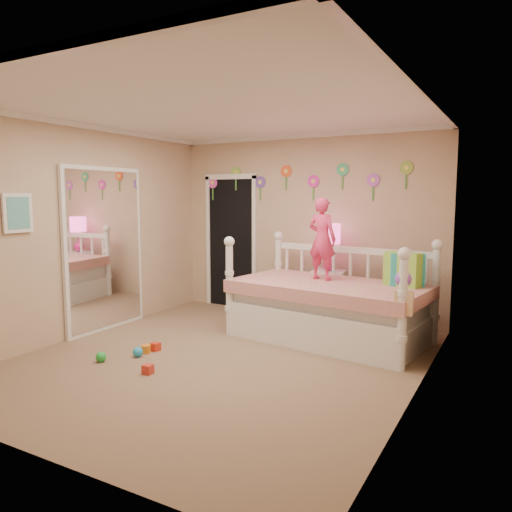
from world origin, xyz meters
The scene contains 18 objects.
floor centered at (0.00, 0.00, 0.00)m, with size 4.00×4.50×0.01m, color #7F684C.
ceiling centered at (0.00, 0.00, 2.60)m, with size 4.00×4.50×0.01m, color white.
back_wall centered at (0.00, 2.25, 1.30)m, with size 4.00×0.01×2.60m, color tan.
left_wall centered at (-2.00, 0.00, 1.30)m, with size 0.01×4.50×2.60m, color tan.
right_wall centered at (2.00, 0.00, 1.30)m, with size 0.01×4.50×2.60m, color tan.
crown_molding centered at (0.00, 0.00, 2.57)m, with size 4.00×4.50×0.06m, color white, non-canonical shape.
daybed centered at (0.74, 1.25, 0.63)m, with size 2.32×1.25×1.26m, color white, non-canonical shape.
pillow_turquoise centered at (1.62, 1.44, 0.89)m, with size 0.38×0.13×0.38m, color #2ACED6.
pillow_lime centered at (1.57, 1.41, 0.90)m, with size 0.41×0.15×0.39m, color #8CCC3E.
child centered at (0.60, 1.38, 1.21)m, with size 0.37×0.24×1.01m, color #EE366C.
nightstand centered at (0.48, 1.97, 0.36)m, with size 0.44×0.33×0.73m, color white.
table_lamp centered at (0.48, 1.97, 1.15)m, with size 0.29×0.29×0.64m.
closet_doorway centered at (-1.25, 2.23, 1.03)m, with size 0.90×0.04×2.07m, color black.
flower_decals centered at (-0.09, 2.24, 1.94)m, with size 3.40×0.02×0.50m, color #B2668C, non-canonical shape.
mirror_closet centered at (-1.96, 0.30, 1.05)m, with size 0.07×1.30×2.10m, color white.
wall_picture centered at (-1.97, -0.90, 1.55)m, with size 0.05×0.34×0.42m, color white.
hanging_bag centered at (1.75, 0.59, 0.77)m, with size 0.20×0.16×0.36m, color beige, non-canonical shape.
toy_scatter centered at (-0.71, -0.31, 0.06)m, with size 0.80×1.30×0.11m, color #996666, non-canonical shape.
Camera 1 is at (2.76, -4.24, 1.72)m, focal length 34.29 mm.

